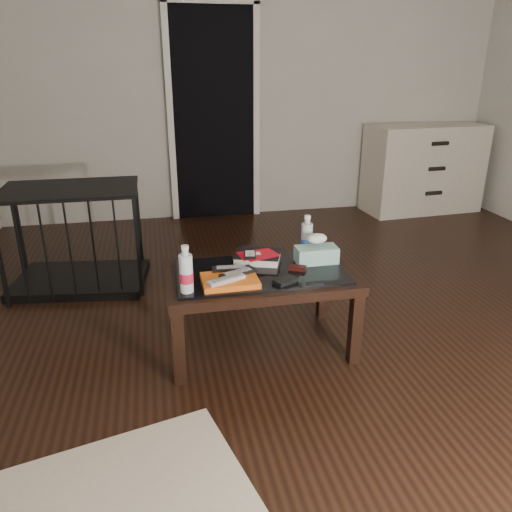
{
  "coord_description": "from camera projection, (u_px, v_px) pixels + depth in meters",
  "views": [
    {
      "loc": [
        -1.02,
        -2.53,
        1.51
      ],
      "look_at": [
        -0.52,
        -0.13,
        0.55
      ],
      "focal_mm": 35.0,
      "sensor_mm": 36.0,
      "label": 1
    }
  ],
  "objects": [
    {
      "name": "ground",
      "position": [
        334.0,
        325.0,
        3.05
      ],
      "size": [
        5.0,
        5.0,
        0.0
      ],
      "primitive_type": "plane",
      "color": "black",
      "rests_on": "ground"
    },
    {
      "name": "magazines",
      "position": [
        230.0,
        280.0,
        2.52
      ],
      "size": [
        0.28,
        0.21,
        0.03
      ],
      "primitive_type": "cube",
      "rotation": [
        0.0,
        0.0,
        0.02
      ],
      "color": "orange",
      "rests_on": "coffee_table"
    },
    {
      "name": "remote_silver",
      "position": [
        226.0,
        279.0,
        2.47
      ],
      "size": [
        0.2,
        0.13,
        0.02
      ],
      "primitive_type": "cube",
      "rotation": [
        0.0,
        0.0,
        0.43
      ],
      "color": "#AFAEB3",
      "rests_on": "magazines"
    },
    {
      "name": "doorway",
      "position": [
        214.0,
        114.0,
        4.85
      ],
      "size": [
        0.9,
        0.08,
        2.07
      ],
      "color": "black",
      "rests_on": "ground"
    },
    {
      "name": "tissue_box",
      "position": [
        316.0,
        255.0,
        2.77
      ],
      "size": [
        0.23,
        0.12,
        0.09
      ],
      "primitive_type": "cube",
      "rotation": [
        0.0,
        0.0,
        -0.0
      ],
      "color": "#217B71",
      "rests_on": "coffee_table"
    },
    {
      "name": "textbook",
      "position": [
        258.0,
        257.0,
        2.8
      ],
      "size": [
        0.3,
        0.27,
        0.05
      ],
      "primitive_type": "cube",
      "rotation": [
        0.0,
        0.0,
        -0.34
      ],
      "color": "black",
      "rests_on": "coffee_table"
    },
    {
      "name": "flip_phone",
      "position": [
        297.0,
        268.0,
        2.68
      ],
      "size": [
        0.1,
        0.08,
        0.02
      ],
      "primitive_type": "cube",
      "rotation": [
        0.0,
        0.0,
        -0.49
      ],
      "color": "black",
      "rests_on": "coffee_table"
    },
    {
      "name": "remote_black_front",
      "position": [
        238.0,
        273.0,
        2.54
      ],
      "size": [
        0.2,
        0.12,
        0.02
      ],
      "primitive_type": "cube",
      "rotation": [
        0.0,
        0.0,
        0.4
      ],
      "color": "black",
      "rests_on": "magazines"
    },
    {
      "name": "room_shell",
      "position": [
        353.0,
        37.0,
        2.46
      ],
      "size": [
        5.0,
        5.0,
        5.0
      ],
      "color": "beige",
      "rests_on": "ground"
    },
    {
      "name": "pet_crate",
      "position": [
        78.0,
        254.0,
        3.54
      ],
      "size": [
        0.97,
        0.71,
        0.71
      ],
      "rotation": [
        0.0,
        0.0,
        -0.13
      ],
      "color": "black",
      "rests_on": "ground"
    },
    {
      "name": "ipod",
      "position": [
        250.0,
        254.0,
        2.73
      ],
      "size": [
        0.08,
        0.11,
        0.02
      ],
      "primitive_type": "cube",
      "rotation": [
        0.0,
        0.0,
        -0.16
      ],
      "color": "black",
      "rests_on": "dvd_mailers"
    },
    {
      "name": "dresser",
      "position": [
        423.0,
        169.0,
        5.26
      ],
      "size": [
        1.23,
        0.58,
        0.9
      ],
      "rotation": [
        0.0,
        0.0,
        0.07
      ],
      "color": "beige",
      "rests_on": "ground"
    },
    {
      "name": "coffee_table",
      "position": [
        259.0,
        282.0,
        2.7
      ],
      "size": [
        1.0,
        0.6,
        0.46
      ],
      "color": "black",
      "rests_on": "ground"
    },
    {
      "name": "water_bottle_right",
      "position": [
        307.0,
        235.0,
        2.85
      ],
      "size": [
        0.07,
        0.07,
        0.24
      ],
      "primitive_type": "cylinder",
      "rotation": [
        0.0,
        0.0,
        0.1
      ],
      "color": "silver",
      "rests_on": "coffee_table"
    },
    {
      "name": "water_bottle_left",
      "position": [
        186.0,
        269.0,
        2.39
      ],
      "size": [
        0.08,
        0.08,
        0.24
      ],
      "primitive_type": "cylinder",
      "rotation": [
        0.0,
        0.0,
        0.3
      ],
      "color": "silver",
      "rests_on": "coffee_table"
    },
    {
      "name": "remote_black_back",
      "position": [
        231.0,
        268.0,
        2.6
      ],
      "size": [
        0.2,
        0.07,
        0.02
      ],
      "primitive_type": "cube",
      "rotation": [
        0.0,
        0.0,
        -0.09
      ],
      "color": "black",
      "rests_on": "magazines"
    },
    {
      "name": "wallet",
      "position": [
        285.0,
        281.0,
        2.53
      ],
      "size": [
        0.14,
        0.12,
        0.02
      ],
      "primitive_type": "cube",
      "rotation": [
        0.0,
        0.0,
        0.47
      ],
      "color": "black",
      "rests_on": "coffee_table"
    },
    {
      "name": "dvd_mailers",
      "position": [
        256.0,
        254.0,
        2.77
      ],
      "size": [
        0.21,
        0.16,
        0.01
      ],
      "primitive_type": "cube",
      "rotation": [
        0.0,
        0.0,
        0.15
      ],
      "color": "red",
      "rests_on": "textbook"
    }
  ]
}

